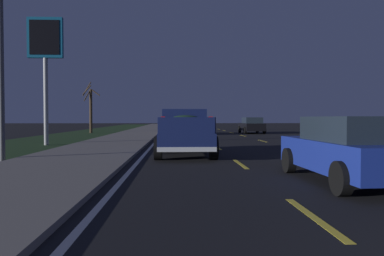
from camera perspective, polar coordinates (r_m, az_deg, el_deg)
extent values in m
plane|color=black|center=(28.93, 5.18, -1.38)|extent=(144.00, 144.00, 0.00)
cube|color=slate|center=(28.90, -9.63, -1.28)|extent=(108.00, 4.00, 0.12)
cube|color=#1E3819|center=(29.94, -19.17, -1.36)|extent=(108.00, 6.00, 0.01)
cube|color=yellow|center=(12.32, 24.64, -5.56)|extent=(2.40, 0.14, 0.01)
cube|color=yellow|center=(17.91, 15.75, -3.27)|extent=(2.40, 0.14, 0.01)
cube|color=yellow|center=(24.12, 10.95, -1.99)|extent=(2.40, 0.14, 0.01)
cube|color=yellow|center=(30.89, 7.98, -1.19)|extent=(2.40, 0.14, 0.01)
cube|color=yellow|center=(36.94, 6.26, -0.73)|extent=(2.40, 0.14, 0.01)
cube|color=yellow|center=(43.11, 5.00, -0.39)|extent=(2.40, 0.14, 0.01)
cube|color=yellow|center=(48.26, 4.20, -0.17)|extent=(2.40, 0.14, 0.01)
cube|color=yellow|center=(54.67, 3.42, 0.04)|extent=(2.40, 0.14, 0.01)
cube|color=yellow|center=(59.67, 2.93, 0.17)|extent=(2.40, 0.14, 0.01)
cube|color=yellow|center=(66.34, 2.39, 0.32)|extent=(2.40, 0.14, 0.01)
cube|color=yellow|center=(72.34, 1.99, 0.43)|extent=(2.40, 0.14, 0.01)
cube|color=yellow|center=(78.77, 1.63, 0.53)|extent=(2.40, 0.14, 0.01)
cube|color=yellow|center=(6.00, 18.42, -13.02)|extent=(2.40, 0.14, 0.01)
cube|color=yellow|center=(12.08, 7.54, -5.57)|extent=(2.40, 0.14, 0.01)
cube|color=yellow|center=(18.35, 4.09, -3.10)|extent=(2.40, 0.14, 0.01)
cube|color=yellow|center=(24.11, 2.52, -1.97)|extent=(2.40, 0.14, 0.01)
cube|color=yellow|center=(29.42, 1.62, -1.32)|extent=(2.40, 0.14, 0.01)
cube|color=yellow|center=(34.54, 1.02, -0.88)|extent=(2.40, 0.14, 0.01)
cube|color=yellow|center=(41.10, 0.47, -0.48)|extent=(2.40, 0.14, 0.01)
cube|color=yellow|center=(46.59, 0.12, -0.23)|extent=(2.40, 0.14, 0.01)
cube|color=yellow|center=(53.31, -0.20, 0.00)|extent=(2.40, 0.14, 0.01)
cube|color=yellow|center=(59.62, -0.44, 0.17)|extent=(2.40, 0.14, 0.01)
cube|color=yellow|center=(65.42, -0.61, 0.30)|extent=(2.40, 0.14, 0.01)
cube|color=yellow|center=(71.47, -0.77, 0.41)|extent=(2.40, 0.14, 0.01)
cube|color=yellow|center=(76.66, -0.88, 0.50)|extent=(2.40, 0.14, 0.01)
cube|color=silver|center=(28.71, -5.07, -1.40)|extent=(108.00, 0.14, 0.01)
cube|color=#141E4C|center=(14.88, -1.16, -1.63)|extent=(5.41, 2.03, 0.60)
cube|color=#141E4C|center=(16.04, -1.28, 1.29)|extent=(2.17, 1.85, 0.90)
cube|color=#1E2833|center=(14.99, -1.18, 1.46)|extent=(0.05, 1.44, 0.50)
cube|color=#141E4C|center=(13.78, -4.94, 0.52)|extent=(3.02, 0.10, 0.56)
cube|color=#141E4C|center=(13.84, 2.86, 0.53)|extent=(3.02, 0.10, 0.56)
cube|color=#141E4C|center=(12.20, -0.80, 0.39)|extent=(0.09, 1.88, 0.56)
cube|color=silver|center=(12.24, -0.80, -3.36)|extent=(0.13, 2.00, 0.16)
cube|color=red|center=(12.20, -4.56, 1.32)|extent=(0.06, 0.14, 0.20)
cube|color=red|center=(12.26, 2.94, 1.33)|extent=(0.06, 0.14, 0.20)
ellipsoid|color=#193823|center=(13.78, -1.03, 0.70)|extent=(2.60, 1.54, 0.64)
sphere|color=silver|center=(14.27, -2.54, 0.16)|extent=(0.40, 0.40, 0.40)
sphere|color=beige|center=(13.19, 0.35, -0.04)|extent=(0.34, 0.34, 0.34)
cylinder|color=black|center=(16.67, -4.77, -2.14)|extent=(0.84, 0.28, 0.84)
cylinder|color=black|center=(16.73, 2.09, -2.12)|extent=(0.84, 0.28, 0.84)
cylinder|color=black|center=(13.12, -5.31, -3.16)|extent=(0.84, 0.28, 0.84)
cylinder|color=black|center=(13.19, 3.42, -3.13)|extent=(0.84, 0.28, 0.84)
cube|color=#B2B5BA|center=(14.46, 27.84, -2.07)|extent=(4.41, 1.83, 0.70)
cylinder|color=black|center=(15.40, 22.13, -2.86)|extent=(0.68, 0.22, 0.68)
cylinder|color=black|center=(12.74, 27.67, -3.84)|extent=(0.68, 0.22, 0.68)
cube|color=navy|center=(9.36, 23.15, -3.92)|extent=(4.45, 1.92, 0.70)
cube|color=#1E2833|center=(9.10, 23.92, -0.11)|extent=(2.51, 1.65, 0.56)
cylinder|color=black|center=(10.41, 14.90, -4.90)|extent=(0.68, 0.22, 0.68)
cylinder|color=black|center=(11.12, 23.74, -4.57)|extent=(0.68, 0.22, 0.68)
cylinder|color=black|center=(7.67, 22.25, -7.30)|extent=(0.68, 0.22, 0.68)
cube|color=#9E845B|center=(32.96, -1.46, 0.09)|extent=(4.40, 1.81, 0.70)
cube|color=#1E2833|center=(32.69, -1.45, 1.18)|extent=(2.47, 1.59, 0.56)
cylinder|color=black|center=(34.45, -3.00, -0.33)|extent=(0.68, 0.22, 0.68)
cylinder|color=black|center=(34.49, -0.01, -0.33)|extent=(0.68, 0.22, 0.68)
cylinder|color=black|center=(31.46, -3.04, -0.52)|extent=(0.68, 0.22, 0.68)
cylinder|color=black|center=(31.50, 0.24, -0.51)|extent=(0.68, 0.22, 0.68)
cube|color=red|center=(30.81, -1.38, 0.07)|extent=(0.08, 1.51, 0.10)
cube|color=black|center=(35.77, 9.27, 0.19)|extent=(4.40, 1.81, 0.70)
cube|color=#1E2833|center=(35.52, 9.35, 1.19)|extent=(2.47, 1.59, 0.56)
cylinder|color=black|center=(37.08, 7.44, -0.20)|extent=(0.68, 0.22, 0.68)
cylinder|color=black|center=(37.43, 10.15, -0.20)|extent=(0.68, 0.22, 0.68)
cylinder|color=black|center=(34.14, 8.29, -0.36)|extent=(0.68, 0.22, 0.68)
cylinder|color=black|center=(34.52, 11.23, -0.35)|extent=(0.68, 0.22, 0.68)
cube|color=red|center=(33.67, 10.01, 0.18)|extent=(0.08, 1.51, 0.10)
cylinder|color=#99999E|center=(21.66, -21.87, 6.74)|extent=(0.24, 0.24, 6.98)
cube|color=navy|center=(22.01, -21.94, 12.94)|extent=(0.24, 1.90, 2.20)
cube|color=black|center=(21.89, -22.05, 13.01)|extent=(0.04, 1.60, 1.87)
cylinder|color=#4C4C51|center=(14.48, -27.68, 12.13)|extent=(0.18, 0.18, 8.40)
cylinder|color=#423323|center=(37.38, -15.51, 2.51)|extent=(0.28, 0.28, 4.26)
cylinder|color=#423323|center=(37.26, -16.01, 4.98)|extent=(0.57, 0.63, 1.27)
cylinder|color=#423323|center=(37.28, -14.88, 5.41)|extent=(0.23, 0.97, 0.72)
cylinder|color=#423323|center=(37.74, -16.09, 5.74)|extent=(0.39, 0.92, 0.96)
cylinder|color=#423323|center=(37.78, -16.10, 5.87)|extent=(0.47, 0.95, 1.39)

